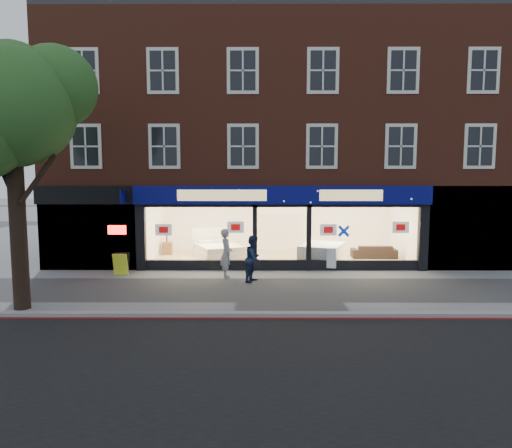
{
  "coord_description": "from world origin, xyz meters",
  "views": [
    {
      "loc": [
        -0.93,
        -14.56,
        3.68
      ],
      "look_at": [
        -1.0,
        2.5,
        1.88
      ],
      "focal_mm": 32.0,
      "sensor_mm": 36.0,
      "label": 1
    }
  ],
  "objects_px": {
    "sofa": "(374,251)",
    "pedestrian_grey": "(226,253)",
    "a_board": "(121,264)",
    "mattress_stack": "(322,253)",
    "display_bed": "(218,251)",
    "pedestrian_blue": "(254,258)"
  },
  "relations": [
    {
      "from": "display_bed",
      "to": "pedestrian_blue",
      "type": "xyz_separation_m",
      "value": [
        1.59,
        -3.93,
        0.37
      ]
    },
    {
      "from": "mattress_stack",
      "to": "sofa",
      "type": "bearing_deg",
      "value": 25.42
    },
    {
      "from": "mattress_stack",
      "to": "pedestrian_grey",
      "type": "relative_size",
      "value": 1.35
    },
    {
      "from": "display_bed",
      "to": "pedestrian_blue",
      "type": "bearing_deg",
      "value": -91.56
    },
    {
      "from": "sofa",
      "to": "pedestrian_blue",
      "type": "height_order",
      "value": "pedestrian_blue"
    },
    {
      "from": "display_bed",
      "to": "pedestrian_grey",
      "type": "xyz_separation_m",
      "value": [
        0.58,
        -3.32,
        0.45
      ]
    },
    {
      "from": "display_bed",
      "to": "a_board",
      "type": "xyz_separation_m",
      "value": [
        -3.37,
        -2.91,
        -0.03
      ]
    },
    {
      "from": "mattress_stack",
      "to": "a_board",
      "type": "relative_size",
      "value": 2.88
    },
    {
      "from": "mattress_stack",
      "to": "sofa",
      "type": "xyz_separation_m",
      "value": [
        2.45,
        1.17,
        -0.11
      ]
    },
    {
      "from": "sofa",
      "to": "display_bed",
      "type": "bearing_deg",
      "value": 2.93
    },
    {
      "from": "sofa",
      "to": "a_board",
      "type": "distance_m",
      "value": 10.65
    },
    {
      "from": "mattress_stack",
      "to": "pedestrian_grey",
      "type": "distance_m",
      "value": 4.48
    },
    {
      "from": "sofa",
      "to": "pedestrian_grey",
      "type": "relative_size",
      "value": 1.09
    },
    {
      "from": "pedestrian_grey",
      "to": "a_board",
      "type": "bearing_deg",
      "value": 72.65
    },
    {
      "from": "display_bed",
      "to": "pedestrian_grey",
      "type": "height_order",
      "value": "pedestrian_grey"
    },
    {
      "from": "display_bed",
      "to": "sofa",
      "type": "relative_size",
      "value": 1.39
    },
    {
      "from": "sofa",
      "to": "a_board",
      "type": "xyz_separation_m",
      "value": [
        -10.19,
        -3.11,
        0.03
      ]
    },
    {
      "from": "sofa",
      "to": "pedestrian_blue",
      "type": "relative_size",
      "value": 1.19
    },
    {
      "from": "pedestrian_grey",
      "to": "display_bed",
      "type": "bearing_deg",
      "value": -1.57
    },
    {
      "from": "display_bed",
      "to": "mattress_stack",
      "type": "bearing_deg",
      "value": -35.99
    },
    {
      "from": "pedestrian_grey",
      "to": "mattress_stack",
      "type": "bearing_deg",
      "value": -69.68
    },
    {
      "from": "pedestrian_blue",
      "to": "a_board",
      "type": "bearing_deg",
      "value": 100.06
    }
  ]
}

